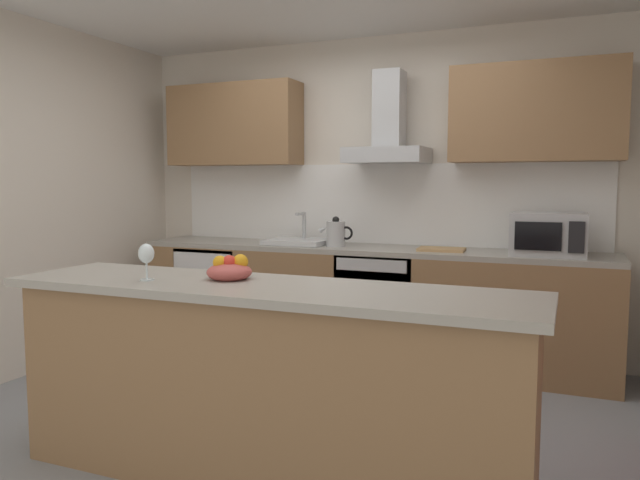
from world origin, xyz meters
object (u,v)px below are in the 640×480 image
Objects in this scene: kettle at (336,233)px; fruit_bowl at (230,270)px; oven at (382,303)px; sink at (298,241)px; chopping_board at (442,249)px; range_hood at (388,134)px; microwave at (548,234)px; refrigerator at (220,295)px; wine_glass at (146,255)px.

kettle is 1.31× the size of fruit_bowl.
sink reaches higher than oven.
chopping_board is at bearing -2.90° from oven.
range_hood is at bearing 23.53° from kettle.
kettle is at bearing -179.32° from chopping_board.
chopping_board is at bearing 179.68° from microwave.
refrigerator is 1.24m from kettle.
range_hood is 1.00m from chopping_board.
oven is 2.77× the size of kettle.
sink is 2.21m from wine_glass.
range_hood is at bearing 161.84° from chopping_board.
fruit_bowl reaches higher than refrigerator.
refrigerator is 1.18× the size of range_hood.
wine_glass is at bearing -152.67° from fruit_bowl.
refrigerator is 2.76m from microwave.
oven is 1.60× the size of microwave.
sink is 0.69× the size of range_hood.
oven is at bearing 76.60° from wine_glass.
refrigerator is at bearing 113.61° from wine_glass.
kettle reaches higher than fruit_bowl.
kettle reaches higher than chopping_board.
range_hood is at bearing 172.60° from microwave.
sink reaches higher than kettle.
sink is at bearing 178.33° from chopping_board.
kettle is at bearing 95.94° from fruit_bowl.
microwave is 2.41m from fruit_bowl.
wine_glass is at bearing -102.68° from range_hood.
microwave is at bearing 0.21° from kettle.
oven is 1.60× the size of sink.
fruit_bowl is at bearing -84.06° from kettle.
refrigerator is 1.70× the size of sink.
microwave reaches higher than refrigerator.
fruit_bowl reaches higher than chopping_board.
chopping_board is at bearing -0.62° from refrigerator.
oven is 1.48m from refrigerator.
sink is 2.27× the size of fruit_bowl.
microwave is at bearing -0.54° from refrigerator.
oven is at bearing 5.14° from kettle.
fruit_bowl is (0.56, -2.02, 0.06)m from sink.
range_hood is (0.73, 0.12, 0.86)m from sink.
microwave is at bearing -1.32° from oven.
sink is 1.73× the size of kettle.
kettle is (-0.37, -0.03, 0.55)m from oven.
microwave is 2.77m from wine_glass.
microwave is at bearing 51.24° from wine_glass.
microwave is 1.47× the size of chopping_board.
oven is 0.86m from sink.
microwave reaches higher than sink.
kettle is (0.35, -0.04, 0.08)m from sink.
sink is at bearing 178.85° from microwave.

